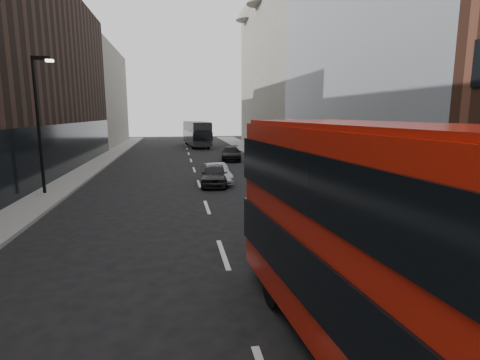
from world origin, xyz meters
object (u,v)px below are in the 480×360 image
red_bus (421,258)px  grey_bus (197,133)px  car_c (231,154)px  car_a (215,175)px  car_b (216,174)px  street_lamp (39,116)px

red_bus → grey_bus: 45.45m
grey_bus → car_c: 15.71m
car_a → car_c: (2.78, 12.07, -0.02)m
car_c → grey_bus: bearing=106.0°
red_bus → car_b: red_bus is taller
grey_bus → car_a: bearing=-96.5°
street_lamp → grey_bus: 30.62m
street_lamp → red_bus: size_ratio=0.67×
car_a → car_b: car_a is taller
street_lamp → car_b: 10.17m
street_lamp → car_a: 9.91m
red_bus → car_a: 17.98m
car_a → car_b: (0.15, 0.62, -0.04)m
car_a → street_lamp: bearing=-163.5°
grey_bus → car_a: 27.59m
street_lamp → grey_bus: bearing=71.6°
street_lamp → grey_bus: size_ratio=0.68×
car_b → red_bus: bearing=-93.6°
red_bus → car_b: bearing=88.2°
car_c → car_b: bearing=-95.4°
street_lamp → grey_bus: street_lamp is taller
red_bus → grey_bus: (-0.61, 45.44, -0.55)m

